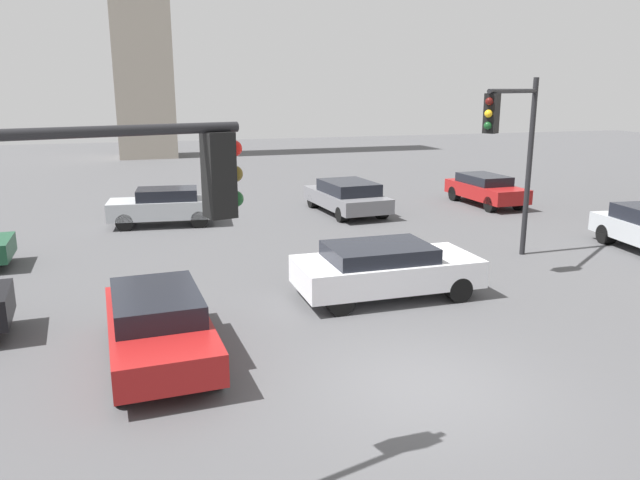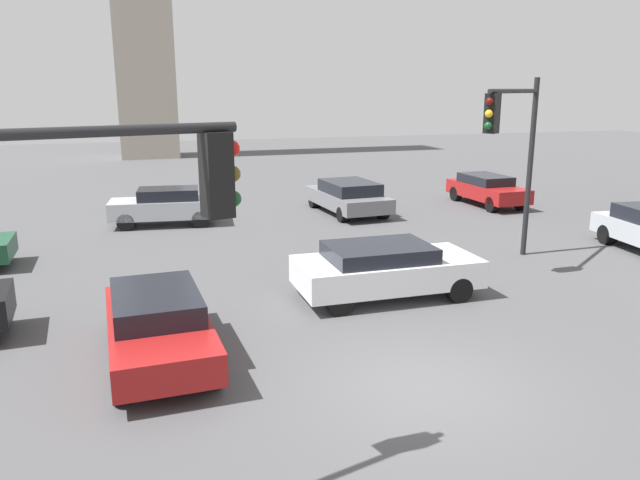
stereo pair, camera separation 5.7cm
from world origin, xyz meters
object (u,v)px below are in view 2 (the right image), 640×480
object	(u,v)px
traffic_light_1	(513,136)
car_1	(385,268)
car_3	(165,206)
car_4	(158,324)
car_0	(487,189)
traffic_light_0	(47,241)
car_5	(348,196)

from	to	relation	value
traffic_light_1	car_1	world-z (taller)	traffic_light_1
traffic_light_1	car_3	bearing A→B (deg)	-78.40
car_3	car_4	world-z (taller)	car_3
car_3	car_0	bearing A→B (deg)	-174.04
traffic_light_0	car_4	bearing A→B (deg)	60.84
traffic_light_0	car_3	world-z (taller)	traffic_light_0
traffic_light_0	car_1	world-z (taller)	traffic_light_0
traffic_light_0	car_1	size ratio (longest dim) A/B	1.10
car_3	car_4	distance (m)	12.09
car_4	car_1	bearing A→B (deg)	107.76
car_1	car_3	world-z (taller)	car_3
car_0	car_4	distance (m)	19.01
car_0	car_5	xyz separation A→B (m)	(-6.49, 0.09, -0.01)
car_0	car_5	distance (m)	6.49
car_4	car_0	bearing A→B (deg)	126.94
traffic_light_1	car_5	distance (m)	9.33
traffic_light_1	car_4	bearing A→B (deg)	-15.69
car_5	traffic_light_1	bearing A→B (deg)	-172.66
car_4	traffic_light_1	bearing A→B (deg)	107.03
traffic_light_0	car_0	xyz separation A→B (m)	(15.82, 16.70, -2.79)
car_0	traffic_light_0	bearing A→B (deg)	-44.96
traffic_light_0	car_5	world-z (taller)	traffic_light_0
car_1	car_5	world-z (taller)	car_5
car_0	car_4	world-z (taller)	car_0
car_1	car_5	size ratio (longest dim) A/B	0.94
traffic_light_1	car_0	size ratio (longest dim) A/B	1.26
car_4	car_5	distance (m)	14.68
car_1	car_4	size ratio (longest dim) A/B	1.02
car_0	car_1	world-z (taller)	car_1
car_5	traffic_light_0	bearing A→B (deg)	146.84
traffic_light_0	car_5	size ratio (longest dim) A/B	1.03
traffic_light_1	car_5	xyz separation A→B (m)	(-1.75, 8.65, -3.03)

